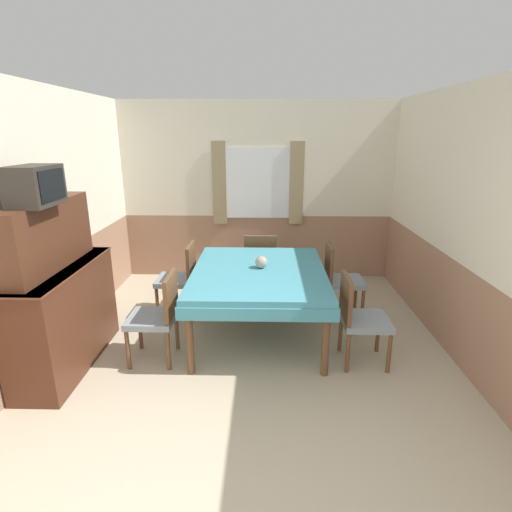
{
  "coord_description": "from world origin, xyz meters",
  "views": [
    {
      "loc": [
        0.13,
        -1.37,
        2.14
      ],
      "look_at": [
        0.03,
        2.62,
        0.91
      ],
      "focal_mm": 28.0,
      "sensor_mm": 36.0,
      "label": 1
    }
  ],
  "objects": [
    {
      "name": "wall_back",
      "position": [
        0.0,
        4.56,
        1.31
      ],
      "size": [
        4.38,
        0.1,
        2.6
      ],
      "color": "silver",
      "rests_on": "ground_plane"
    },
    {
      "name": "wall_left",
      "position": [
        -2.02,
        2.27,
        1.3
      ],
      "size": [
        0.05,
        4.94,
        2.6
      ],
      "color": "silver",
      "rests_on": "ground_plane"
    },
    {
      "name": "wall_right",
      "position": [
        2.02,
        2.27,
        1.3
      ],
      "size": [
        0.05,
        4.94,
        2.6
      ],
      "color": "silver",
      "rests_on": "ground_plane"
    },
    {
      "name": "dining_table",
      "position": [
        0.06,
        2.62,
        0.66
      ],
      "size": [
        1.42,
        1.73,
        0.76
      ],
      "color": "teal",
      "rests_on": "ground_plane"
    },
    {
      "name": "chair_head_window",
      "position": [
        0.06,
        3.73,
        0.48
      ],
      "size": [
        0.44,
        0.44,
        0.88
      ],
      "color": "brown",
      "rests_on": "ground_plane"
    },
    {
      "name": "chair_right_near",
      "position": [
        1.02,
        2.09,
        0.48
      ],
      "size": [
        0.44,
        0.44,
        0.88
      ],
      "rotation": [
        0.0,
        0.0,
        4.71
      ],
      "color": "brown",
      "rests_on": "ground_plane"
    },
    {
      "name": "chair_right_far",
      "position": [
        1.02,
        3.15,
        0.48
      ],
      "size": [
        0.44,
        0.44,
        0.88
      ],
      "rotation": [
        0.0,
        0.0,
        4.71
      ],
      "color": "brown",
      "rests_on": "ground_plane"
    },
    {
      "name": "chair_left_far",
      "position": [
        -0.9,
        3.15,
        0.48
      ],
      "size": [
        0.44,
        0.44,
        0.88
      ],
      "rotation": [
        0.0,
        0.0,
        1.57
      ],
      "color": "brown",
      "rests_on": "ground_plane"
    },
    {
      "name": "chair_left_near",
      "position": [
        -0.9,
        2.09,
        0.48
      ],
      "size": [
        0.44,
        0.44,
        0.88
      ],
      "rotation": [
        0.0,
        0.0,
        1.57
      ],
      "color": "brown",
      "rests_on": "ground_plane"
    },
    {
      "name": "sideboard",
      "position": [
        -1.76,
        1.99,
        0.68
      ],
      "size": [
        0.46,
        1.39,
        1.58
      ],
      "color": "#4C2819",
      "rests_on": "ground_plane"
    },
    {
      "name": "tv",
      "position": [
        -1.71,
        1.79,
        1.74
      ],
      "size": [
        0.29,
        0.46,
        0.32
      ],
      "color": "#2D2823",
      "rests_on": "sideboard"
    },
    {
      "name": "vase",
      "position": [
        0.09,
        2.68,
        0.83
      ],
      "size": [
        0.13,
        0.13,
        0.13
      ],
      "color": "#A39989",
      "rests_on": "dining_table"
    }
  ]
}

